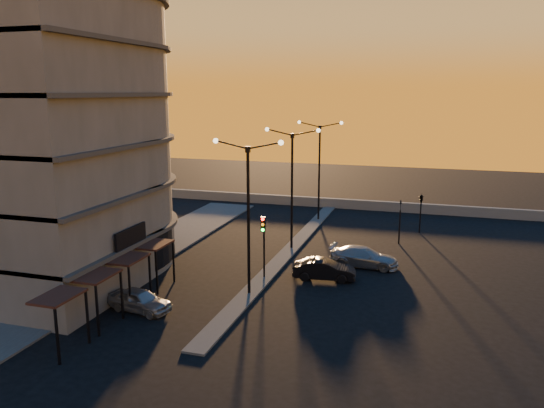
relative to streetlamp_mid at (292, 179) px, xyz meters
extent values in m
plane|color=black|center=(0.00, -10.00, -5.59)|extent=(120.00, 120.00, 0.00)
cube|color=#454543|center=(-10.50, -6.00, -5.53)|extent=(5.00, 40.00, 0.12)
cube|color=#454543|center=(0.00, 0.00, -5.53)|extent=(1.20, 36.00, 0.12)
cube|color=slate|center=(2.00, 16.00, -5.09)|extent=(44.00, 0.50, 1.00)
cylinder|color=#615D55|center=(-14.00, -8.00, 6.91)|extent=(14.00, 14.00, 25.00)
cube|color=#615D55|center=(-14.00, -13.00, 6.91)|extent=(14.00, 10.00, 25.00)
cylinder|color=black|center=(-14.00, -8.00, -3.99)|extent=(14.16, 14.16, 2.40)
cube|color=black|center=(-6.80, -12.00, -1.99)|extent=(0.15, 3.20, 1.20)
cylinder|color=black|center=(0.00, -10.00, -1.09)|extent=(0.18, 0.18, 9.00)
cube|color=black|center=(0.00, -10.00, 3.31)|extent=(0.25, 0.25, 0.35)
sphere|color=#FFE5B2|center=(-2.00, -10.00, 3.76)|extent=(0.32, 0.32, 0.32)
sphere|color=#FFE5B2|center=(2.00, -10.00, 3.76)|extent=(0.32, 0.32, 0.32)
cylinder|color=black|center=(0.00, 0.00, -1.09)|extent=(0.18, 0.18, 9.00)
cube|color=black|center=(0.00, 0.00, 3.31)|extent=(0.25, 0.25, 0.35)
sphere|color=#FFE5B2|center=(-2.00, 0.00, 3.76)|extent=(0.32, 0.32, 0.32)
sphere|color=#FFE5B2|center=(2.00, 0.00, 3.76)|extent=(0.32, 0.32, 0.32)
cylinder|color=black|center=(0.00, 10.00, -1.09)|extent=(0.18, 0.18, 9.00)
cube|color=black|center=(0.00, 10.00, 3.31)|extent=(0.25, 0.25, 0.35)
sphere|color=#FFE5B2|center=(-2.00, 10.00, 3.76)|extent=(0.32, 0.32, 0.32)
sphere|color=#FFE5B2|center=(2.00, 10.00, 3.76)|extent=(0.32, 0.32, 0.32)
cylinder|color=black|center=(0.00, -7.00, -3.99)|extent=(0.12, 0.12, 3.20)
cube|color=black|center=(0.00, -7.18, -1.84)|extent=(0.28, 0.16, 1.00)
sphere|color=#FF0C05|center=(0.00, -7.28, -1.49)|extent=(0.20, 0.20, 0.20)
sphere|color=orange|center=(0.00, -7.28, -1.84)|extent=(0.20, 0.20, 0.20)
sphere|color=#0CFF26|center=(0.00, -7.28, -2.19)|extent=(0.20, 0.20, 0.20)
cylinder|color=black|center=(8.00, 4.00, -4.19)|extent=(0.12, 0.12, 2.80)
imported|color=black|center=(8.00, 4.00, -2.39)|extent=(0.13, 0.16, 0.80)
cylinder|color=black|center=(9.50, 8.00, -4.19)|extent=(0.12, 0.12, 2.80)
imported|color=black|center=(9.50, 8.00, -2.39)|extent=(0.42, 1.99, 0.80)
imported|color=#9A9DA1|center=(-5.07, -14.18, -4.95)|extent=(4.00, 2.13, 1.29)
imported|color=black|center=(3.87, -6.05, -4.92)|extent=(4.26, 1.95, 1.35)
imported|color=#9A9EA2|center=(6.02, -2.60, -4.89)|extent=(4.93, 2.20, 1.40)
camera|label=1|loc=(10.34, -38.85, 6.61)|focal=35.00mm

